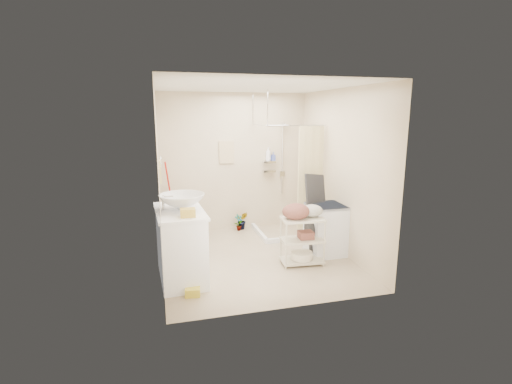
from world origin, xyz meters
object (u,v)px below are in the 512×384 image
at_px(vanity, 181,244).
at_px(laundry_rack, 302,236).
at_px(toilet, 184,228).
at_px(washing_machine, 326,229).

height_order(vanity, laundry_rack, vanity).
relative_size(vanity, toilet, 1.63).
height_order(toilet, washing_machine, washing_machine).
distance_m(toilet, laundry_rack, 2.01).
bearing_deg(vanity, laundry_rack, -1.88).
bearing_deg(washing_machine, toilet, 157.83).
distance_m(vanity, laundry_rack, 1.78).
xyz_separation_m(toilet, laundry_rack, (1.66, -1.14, 0.09)).
height_order(washing_machine, laundry_rack, laundry_rack).
bearing_deg(toilet, washing_machine, -112.36).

